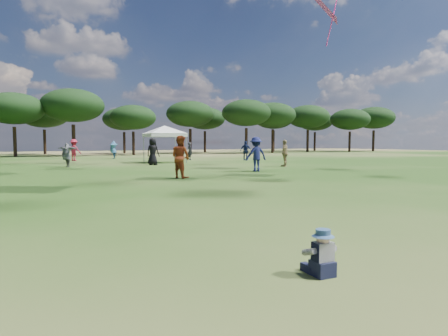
% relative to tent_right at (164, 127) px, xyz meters
% --- Properties ---
extents(tree_line, '(108.78, 17.63, 7.77)m').
position_rel_tent_right_xyz_m(tree_line, '(-4.95, 21.53, 2.73)').
color(tree_line, black).
rests_on(tree_line, ground).
extents(tent_right, '(5.57, 5.57, 3.12)m').
position_rel_tent_right_xyz_m(tent_right, '(0.00, 0.00, 0.00)').
color(tent_right, gray).
rests_on(tent_right, ground).
extents(toddler, '(0.38, 0.42, 0.55)m').
position_rel_tent_right_xyz_m(toddler, '(-6.94, -23.93, -2.45)').
color(toddler, black).
rests_on(toddler, ground).
extents(festival_crowd, '(28.46, 22.72, 1.85)m').
position_rel_tent_right_xyz_m(festival_crowd, '(-6.15, -1.82, -1.84)').
color(festival_crowd, '#2D2E32').
rests_on(festival_crowd, ground).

